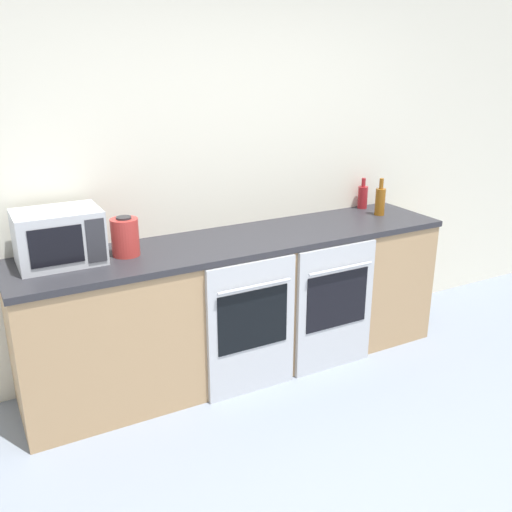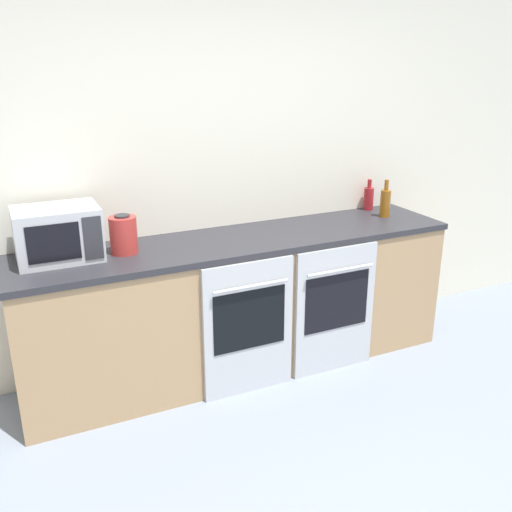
{
  "view_description": "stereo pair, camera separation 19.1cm",
  "coord_description": "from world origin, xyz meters",
  "px_view_note": "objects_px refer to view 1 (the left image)",
  "views": [
    {
      "loc": [
        -1.59,
        -1.45,
        2.06
      ],
      "look_at": [
        0.11,
        1.69,
        0.79
      ],
      "focal_mm": 40.0,
      "sensor_mm": 36.0,
      "label": 1
    },
    {
      "loc": [
        -1.42,
        -1.54,
        2.06
      ],
      "look_at": [
        0.11,
        1.69,
        0.79
      ],
      "focal_mm": 40.0,
      "sensor_mm": 36.0,
      "label": 2
    }
  ],
  "objects_px": {
    "oven_left": "(252,328)",
    "oven_right": "(335,308)",
    "bottle_amber": "(380,201)",
    "microwave": "(59,237)",
    "kettle": "(125,237)",
    "bottle_red": "(363,196)"
  },
  "relations": [
    {
      "from": "oven_right",
      "to": "microwave",
      "type": "distance_m",
      "value": 1.82
    },
    {
      "from": "oven_left",
      "to": "oven_right",
      "type": "relative_size",
      "value": 1.0
    },
    {
      "from": "bottle_amber",
      "to": "kettle",
      "type": "xyz_separation_m",
      "value": [
        -1.92,
        0.01,
        0.01
      ]
    },
    {
      "from": "bottle_amber",
      "to": "oven_left",
      "type": "bearing_deg",
      "value": -164.39
    },
    {
      "from": "oven_right",
      "to": "microwave",
      "type": "height_order",
      "value": "microwave"
    },
    {
      "from": "kettle",
      "to": "bottle_amber",
      "type": "bearing_deg",
      "value": -0.18
    },
    {
      "from": "oven_left",
      "to": "microwave",
      "type": "bearing_deg",
      "value": 158.42
    },
    {
      "from": "oven_right",
      "to": "kettle",
      "type": "bearing_deg",
      "value": 164.44
    },
    {
      "from": "microwave",
      "to": "bottle_amber",
      "type": "height_order",
      "value": "microwave"
    },
    {
      "from": "kettle",
      "to": "oven_right",
      "type": "bearing_deg",
      "value": -15.56
    },
    {
      "from": "bottle_amber",
      "to": "kettle",
      "type": "bearing_deg",
      "value": 179.82
    },
    {
      "from": "oven_left",
      "to": "oven_right",
      "type": "distance_m",
      "value": 0.64
    },
    {
      "from": "oven_right",
      "to": "bottle_red",
      "type": "distance_m",
      "value": 1.03
    },
    {
      "from": "oven_left",
      "to": "bottle_amber",
      "type": "height_order",
      "value": "bottle_amber"
    },
    {
      "from": "oven_left",
      "to": "microwave",
      "type": "distance_m",
      "value": 1.27
    },
    {
      "from": "bottle_amber",
      "to": "kettle",
      "type": "height_order",
      "value": "bottle_amber"
    },
    {
      "from": "bottle_red",
      "to": "bottle_amber",
      "type": "distance_m",
      "value": 0.22
    },
    {
      "from": "oven_left",
      "to": "oven_right",
      "type": "xyz_separation_m",
      "value": [
        0.64,
        0.0,
        0.0
      ]
    },
    {
      "from": "bottle_red",
      "to": "oven_right",
      "type": "bearing_deg",
      "value": -138.19
    },
    {
      "from": "microwave",
      "to": "bottle_amber",
      "type": "distance_m",
      "value": 2.28
    },
    {
      "from": "bottle_red",
      "to": "oven_left",
      "type": "bearing_deg",
      "value": -155.83
    },
    {
      "from": "oven_left",
      "to": "kettle",
      "type": "xyz_separation_m",
      "value": [
        -0.65,
        0.36,
        0.59
      ]
    }
  ]
}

